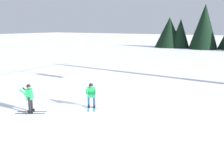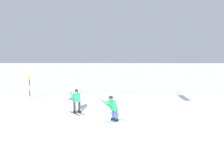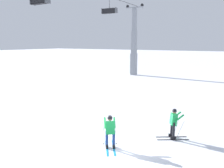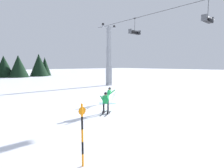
{
  "view_description": "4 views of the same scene",
  "coord_description": "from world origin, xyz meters",
  "px_view_note": "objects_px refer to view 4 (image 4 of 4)",
  "views": [
    {
      "loc": [
        11.8,
        9.19,
        4.67
      ],
      "look_at": [
        -0.76,
        1.05,
        1.39
      ],
      "focal_mm": 42.72,
      "sensor_mm": 36.0,
      "label": 1
    },
    {
      "loc": [
        -0.51,
        16.63,
        3.8
      ],
      "look_at": [
        0.09,
        0.74,
        2.24
      ],
      "focal_mm": 46.38,
      "sensor_mm": 36.0,
      "label": 2
    },
    {
      "loc": [
        -8.4,
        -5.02,
        4.92
      ],
      "look_at": [
        -0.05,
        -0.01,
        3.09
      ],
      "focal_mm": 35.66,
      "sensor_mm": 36.0,
      "label": 3
    },
    {
      "loc": [
        12.38,
        -10.13,
        3.58
      ],
      "look_at": [
        -1.03,
        1.58,
        1.63
      ],
      "focal_mm": 28.27,
      "sensor_mm": 36.0,
      "label": 4
    }
  ],
  "objects_px": {
    "chairlift_seat_nearest": "(134,32)",
    "chairlift_seat_second": "(207,19)",
    "lift_tower_near": "(109,60)",
    "trail_marker_pole": "(82,133)",
    "skier_distant_uphill": "(106,101)",
    "skier_carving_main": "(108,94)"
  },
  "relations": [
    {
      "from": "lift_tower_near",
      "to": "skier_distant_uphill",
      "type": "bearing_deg",
      "value": -40.86
    },
    {
      "from": "lift_tower_near",
      "to": "chairlift_seat_second",
      "type": "relative_size",
      "value": 4.4
    },
    {
      "from": "skier_carving_main",
      "to": "skier_distant_uphill",
      "type": "bearing_deg",
      "value": -43.44
    },
    {
      "from": "skier_carving_main",
      "to": "lift_tower_near",
      "type": "distance_m",
      "value": 15.06
    },
    {
      "from": "chairlift_seat_second",
      "to": "trail_marker_pole",
      "type": "xyz_separation_m",
      "value": [
        2.6,
        -16.68,
        -7.09
      ]
    },
    {
      "from": "skier_carving_main",
      "to": "trail_marker_pole",
      "type": "bearing_deg",
      "value": -45.11
    },
    {
      "from": "lift_tower_near",
      "to": "chairlift_seat_nearest",
      "type": "distance_m",
      "value": 7.02
    },
    {
      "from": "skier_carving_main",
      "to": "skier_distant_uphill",
      "type": "distance_m",
      "value": 3.39
    },
    {
      "from": "chairlift_seat_nearest",
      "to": "skier_distant_uphill",
      "type": "xyz_separation_m",
      "value": [
        7.86,
        -11.79,
        -7.42
      ]
    },
    {
      "from": "chairlift_seat_nearest",
      "to": "trail_marker_pole",
      "type": "height_order",
      "value": "chairlift_seat_nearest"
    },
    {
      "from": "skier_distant_uphill",
      "to": "trail_marker_pole",
      "type": "bearing_deg",
      "value": -45.94
    },
    {
      "from": "chairlift_seat_nearest",
      "to": "chairlift_seat_second",
      "type": "relative_size",
      "value": 0.98
    },
    {
      "from": "lift_tower_near",
      "to": "trail_marker_pole",
      "type": "xyz_separation_m",
      "value": [
        18.36,
        -16.68,
        -3.15
      ]
    },
    {
      "from": "lift_tower_near",
      "to": "chairlift_seat_nearest",
      "type": "xyz_separation_m",
      "value": [
        5.78,
        0.0,
        3.98
      ]
    },
    {
      "from": "lift_tower_near",
      "to": "trail_marker_pole",
      "type": "height_order",
      "value": "lift_tower_near"
    },
    {
      "from": "chairlift_seat_second",
      "to": "lift_tower_near",
      "type": "bearing_deg",
      "value": 180.0
    },
    {
      "from": "chairlift_seat_nearest",
      "to": "skier_distant_uphill",
      "type": "distance_m",
      "value": 16.0
    },
    {
      "from": "chairlift_seat_nearest",
      "to": "skier_distant_uphill",
      "type": "relative_size",
      "value": 1.42
    },
    {
      "from": "chairlift_seat_second",
      "to": "trail_marker_pole",
      "type": "height_order",
      "value": "chairlift_seat_second"
    },
    {
      "from": "skier_carving_main",
      "to": "chairlift_seat_second",
      "type": "bearing_deg",
      "value": 64.16
    },
    {
      "from": "lift_tower_near",
      "to": "trail_marker_pole",
      "type": "bearing_deg",
      "value": -42.25
    },
    {
      "from": "skier_carving_main",
      "to": "trail_marker_pole",
      "type": "distance_m",
      "value": 10.18
    }
  ]
}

